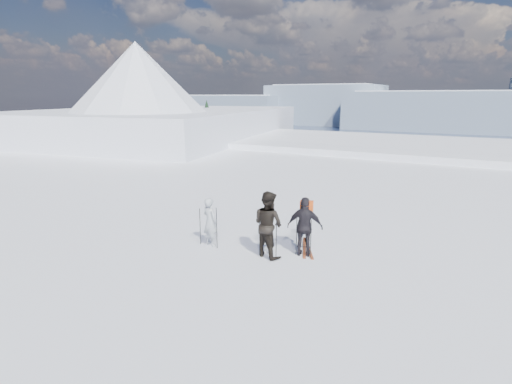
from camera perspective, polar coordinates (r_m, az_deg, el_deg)
lake_basin at (r=39.17m, az=21.60°, el=-3.75°), size 820.00×820.00×71.62m
far_mountain_range at (r=463.00m, az=32.42°, el=10.14°), size 770.00×110.00×53.00m
near_ridge at (r=48.42m, az=-11.17°, el=3.75°), size 31.37×35.68×25.62m
skier_grey at (r=12.47m, az=-6.60°, el=-4.26°), size 0.64×0.51×1.53m
skier_dark at (r=11.51m, az=1.74°, el=-4.61°), size 1.13×0.99×1.95m
skier_pack at (r=11.66m, az=7.01°, el=-4.96°), size 1.11×0.67×1.76m
backpack at (r=11.59m, az=7.33°, el=0.68°), size 0.42×0.30×0.48m
ski_poles at (r=11.83m, az=0.37°, el=-5.95°), size 3.46×0.70×1.31m
skis_loose at (r=12.48m, az=7.22°, el=-7.92°), size 0.94×1.61×0.03m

